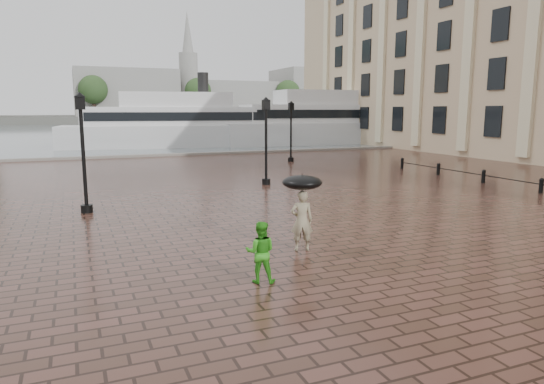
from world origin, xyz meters
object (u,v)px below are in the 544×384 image
Objects in this scene: child_pedestrian at (260,252)px; ferry_near at (177,125)px; adult_pedestrian at (302,221)px; ferry_far at (329,122)px; street_lamps at (167,139)px.

ferry_near is at bearing -74.67° from child_pedestrian.
child_pedestrian is (-1.97, -1.94, -0.14)m from adult_pedestrian.
ferry_near is 17.52m from ferry_far.
ferry_near is at bearing -77.50° from adult_pedestrian.
child_pedestrian is 42.54m from ferry_near.
ferry_far is at bearing 3.22° from ferry_near.
ferry_near is at bearing 177.95° from ferry_far.
ferry_far is at bearing -96.43° from child_pedestrian.
ferry_far is at bearing -100.68° from adult_pedestrian.
child_pedestrian is 0.06× the size of ferry_near.
street_lamps is 15.07× the size of child_pedestrian.
ferry_near is 0.95× the size of ferry_far.
child_pedestrian is 47.18m from ferry_far.
adult_pedestrian is at bearing -111.23° from child_pedestrian.
street_lamps is 0.88× the size of ferry_near.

